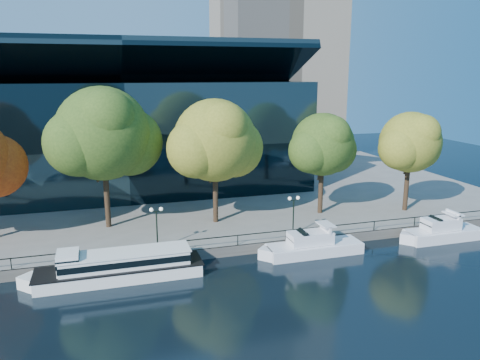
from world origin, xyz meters
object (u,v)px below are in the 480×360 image
object	(u,v)px
cruiser_near	(310,246)
lamp_1	(157,218)
lamp_2	(294,206)
tree_2	(105,136)
tour_boat	(116,266)
tree_5	(411,144)
cruiser_far	(440,231)
tree_3	(217,142)
tree_4	(324,146)

from	to	relation	value
cruiser_near	lamp_1	world-z (taller)	lamp_1
cruiser_near	lamp_2	bearing A→B (deg)	97.48
tree_2	lamp_2	bearing A→B (deg)	-23.79
cruiser_near	tree_2	size ratio (longest dim) A/B	0.70
tour_boat	tree_5	bearing A→B (deg)	12.73
cruiser_far	tree_2	bearing A→B (deg)	161.02
tree_3	lamp_2	xyz separation A→B (m)	(6.44, -6.26, -5.96)
tour_boat	lamp_1	distance (m)	6.03
tree_4	lamp_2	distance (m)	10.02
tour_boat	lamp_2	world-z (taller)	lamp_2
cruiser_far	cruiser_near	bearing A→B (deg)	179.28
tour_boat	cruiser_far	bearing A→B (deg)	0.18
tree_2	tree_3	xyz separation A→B (m)	(11.48, -1.64, -0.94)
tour_boat	cruiser_near	size ratio (longest dim) A/B	1.46
tree_5	cruiser_far	bearing A→B (deg)	-99.40
tree_4	lamp_1	world-z (taller)	tree_4
tour_boat	cruiser_near	xyz separation A→B (m)	(18.23, 0.29, -0.29)
cruiser_near	tree_4	size ratio (longest dim) A/B	0.88
cruiser_far	lamp_1	bearing A→B (deg)	173.12
lamp_1	tree_4	bearing A→B (deg)	16.86
cruiser_near	tree_3	size ratio (longest dim) A/B	0.77
tour_boat	lamp_2	distance (m)	18.36
tree_5	lamp_1	bearing A→B (deg)	-172.23
tree_2	lamp_2	xyz separation A→B (m)	(17.92, -7.90, -6.90)
tree_3	cruiser_far	bearing A→B (deg)	-24.24
tree_5	tree_2	bearing A→B (deg)	173.77
cruiser_far	tree_5	world-z (taller)	tree_5
lamp_1	lamp_2	distance (m)	13.82
tree_4	tree_5	size ratio (longest dim) A/B	1.00
tree_4	cruiser_near	bearing A→B (deg)	-121.53
tree_3	tree_5	xyz separation A→B (m)	(22.96, -2.12, -0.84)
cruiser_far	tour_boat	bearing A→B (deg)	-179.82
tree_4	lamp_1	size ratio (longest dim) A/B	2.93
tree_2	cruiser_far	bearing A→B (deg)	-18.98
tree_4	lamp_1	distance (m)	21.51
tree_5	lamp_1	world-z (taller)	tree_5
tree_2	tree_4	distance (m)	24.26
cruiser_far	tree_2	size ratio (longest dim) A/B	0.63
tree_2	tree_3	distance (m)	11.63
cruiser_near	tree_4	distance (m)	13.65
tree_2	lamp_2	world-z (taller)	tree_2
tree_4	tree_5	world-z (taller)	tree_5
tree_2	tree_5	distance (m)	34.69
lamp_2	tree_2	bearing A→B (deg)	156.21
cruiser_far	lamp_2	size ratio (longest dim) A/B	2.33
lamp_1	tree_3	bearing A→B (deg)	40.30
cruiser_near	tree_3	world-z (taller)	tree_3
tree_4	tree_5	bearing A→B (deg)	-10.57
cruiser_near	cruiser_far	xyz separation A→B (m)	(14.82, -0.19, 0.03)
tree_3	lamp_2	distance (m)	10.78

